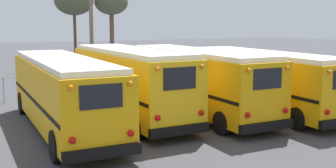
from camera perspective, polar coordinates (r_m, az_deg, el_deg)
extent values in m
plane|color=#424247|center=(19.72, 0.49, -4.75)|extent=(160.00, 160.00, 0.00)
cube|color=#E5A00C|center=(17.95, -14.08, -1.09)|extent=(2.74, 10.79, 2.46)
cube|color=white|center=(17.79, -14.23, 3.14)|extent=(2.53, 10.35, 0.20)
cube|color=black|center=(13.09, -8.81, -9.17)|extent=(2.49, 0.27, 0.36)
cube|color=black|center=(12.71, -9.02, -1.69)|extent=(1.34, 0.07, 0.74)
sphere|color=red|center=(12.71, -12.81, -7.48)|extent=(0.22, 0.22, 0.22)
sphere|color=orange|center=(12.38, -13.05, -0.50)|extent=(0.18, 0.18, 0.18)
sphere|color=red|center=(13.23, -5.05, -6.68)|extent=(0.22, 0.22, 0.22)
sphere|color=orange|center=(12.91, -5.14, 0.04)|extent=(0.18, 0.18, 0.18)
cube|color=black|center=(17.77, -17.94, -1.95)|extent=(0.32, 10.50, 0.14)
cube|color=black|center=(18.28, -10.29, -1.39)|extent=(0.32, 10.50, 0.14)
cylinder|color=black|center=(21.91, -19.16, -2.46)|extent=(0.31, 1.08, 1.07)
cylinder|color=black|center=(22.28, -13.35, -2.04)|extent=(0.31, 1.08, 1.07)
cylinder|color=black|center=(14.08, -14.94, -8.18)|extent=(0.31, 1.08, 1.07)
cylinder|color=black|center=(14.66, -6.13, -7.28)|extent=(0.31, 1.08, 1.07)
cube|color=yellow|center=(19.62, -5.18, 0.22)|extent=(2.49, 9.47, 2.73)
cube|color=white|center=(19.46, -5.24, 4.49)|extent=(2.29, 9.09, 0.20)
cube|color=black|center=(15.63, 1.63, -6.29)|extent=(2.50, 0.21, 0.36)
cube|color=black|center=(15.28, 1.62, 0.76)|extent=(1.35, 0.04, 0.82)
sphere|color=red|center=(15.07, -1.40, -4.61)|extent=(0.22, 0.22, 0.22)
sphere|color=orange|center=(14.77, -1.42, 2.04)|extent=(0.18, 0.18, 0.18)
sphere|color=red|center=(15.95, 4.55, -3.91)|extent=(0.22, 0.22, 0.22)
sphere|color=orange|center=(15.67, 4.62, 2.38)|extent=(0.18, 0.18, 0.18)
cube|color=black|center=(19.21, -8.58, -0.63)|extent=(0.06, 9.27, 0.14)
cube|color=black|center=(20.14, -1.92, -0.12)|extent=(0.06, 9.27, 0.14)
cylinder|color=black|center=(22.63, -11.16, -1.93)|extent=(0.28, 0.99, 0.99)
cylinder|color=black|center=(23.37, -5.77, -1.49)|extent=(0.28, 0.99, 0.99)
cylinder|color=black|center=(16.31, -4.22, -5.80)|extent=(0.28, 0.99, 0.99)
cylinder|color=black|center=(17.32, 2.78, -4.95)|extent=(0.28, 0.99, 0.99)
cube|color=#E5A00C|center=(20.74, 3.74, 0.50)|extent=(2.62, 10.68, 2.61)
cube|color=white|center=(20.60, 3.77, 4.38)|extent=(2.42, 10.25, 0.20)
cube|color=black|center=(16.65, 13.20, -5.62)|extent=(2.50, 0.24, 0.36)
cube|color=black|center=(16.33, 13.36, 0.70)|extent=(1.35, 0.05, 0.78)
sphere|color=red|center=(15.96, 10.75, -4.16)|extent=(0.22, 0.22, 0.22)
sphere|color=orange|center=(15.68, 10.92, 1.82)|extent=(0.18, 0.18, 0.18)
sphere|color=red|center=(17.13, 15.64, -3.47)|extent=(0.22, 0.22, 0.22)
sphere|color=orange|center=(16.87, 15.86, 2.11)|extent=(0.18, 0.18, 0.18)
cube|color=black|center=(20.17, 0.71, -0.26)|extent=(0.19, 10.43, 0.14)
cube|color=black|center=(21.42, 6.58, 0.19)|extent=(0.19, 10.43, 0.14)
cylinder|color=black|center=(23.95, -3.58, -1.24)|extent=(0.30, 0.97, 0.97)
cylinder|color=black|center=(24.94, 1.26, -0.85)|extent=(0.30, 0.97, 0.97)
cylinder|color=black|center=(17.02, 7.31, -5.28)|extent=(0.30, 0.97, 0.97)
cylinder|color=black|center=(18.38, 13.24, -4.41)|extent=(0.30, 0.97, 0.97)
cube|color=#E5A00C|center=(21.81, 12.68, 0.53)|extent=(2.91, 10.45, 2.46)
cube|color=white|center=(21.68, 12.79, 4.02)|extent=(2.69, 10.03, 0.20)
sphere|color=red|center=(17.47, 20.80, -3.59)|extent=(0.22, 0.22, 0.22)
sphere|color=orange|center=(17.23, 21.07, 1.52)|extent=(0.18, 0.18, 0.18)
cube|color=black|center=(21.11, 10.01, -0.16)|extent=(0.48, 10.13, 0.14)
cube|color=black|center=(22.62, 15.13, 0.24)|extent=(0.48, 10.13, 0.14)
cylinder|color=black|center=(24.51, 4.90, -1.01)|extent=(0.32, 1.00, 0.99)
cylinder|color=black|center=(25.73, 9.31, -0.64)|extent=(0.32, 1.00, 0.99)
cylinder|color=black|center=(18.36, 17.19, -4.54)|extent=(0.32, 1.00, 0.99)
cylinder|color=#75604C|center=(31.89, -10.37, 8.38)|extent=(0.28, 0.28, 9.11)
cylinder|color=brown|center=(40.69, -7.59, 5.85)|extent=(0.42, 0.42, 5.47)
ellipsoid|color=#4C563D|center=(40.70, -7.69, 10.92)|extent=(3.14, 3.14, 2.35)
cylinder|color=brown|center=(40.66, -12.46, 5.73)|extent=(0.26, 0.26, 5.47)
ellipsoid|color=#4C563D|center=(40.67, -12.62, 10.98)|extent=(3.62, 3.62, 2.72)
cylinder|color=#939399|center=(25.35, -21.37, -0.78)|extent=(0.06, 0.06, 1.40)
cylinder|color=#939399|center=(25.75, -15.71, -0.38)|extent=(0.06, 0.06, 1.40)
cylinder|color=#939399|center=(26.39, -10.28, 0.01)|extent=(0.06, 0.06, 1.40)
cylinder|color=#939399|center=(27.26, -5.15, 0.38)|extent=(0.06, 0.06, 1.40)
cylinder|color=#939399|center=(28.34, -0.37, 0.72)|extent=(0.06, 0.06, 1.40)
cylinder|color=#939399|center=(29.60, 4.03, 1.02)|extent=(0.06, 0.06, 1.40)
cylinder|color=#939399|center=(31.02, 8.05, 1.30)|extent=(0.06, 0.06, 1.40)
cylinder|color=#939399|center=(26.71, -7.70, 1.68)|extent=(17.92, 0.04, 0.04)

